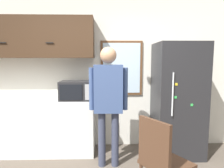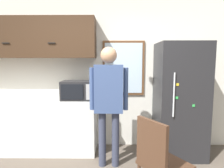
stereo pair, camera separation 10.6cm
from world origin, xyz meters
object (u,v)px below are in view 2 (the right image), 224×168
(microwave, at_px, (77,90))
(person, at_px, (109,95))
(refrigerator, at_px, (180,100))
(chair, at_px, (159,159))

(microwave, distance_m, person, 0.68)
(refrigerator, height_order, chair, refrigerator)
(microwave, distance_m, chair, 1.76)
(person, bearing_deg, refrigerator, 20.06)
(microwave, relative_size, chair, 0.51)
(person, relative_size, refrigerator, 0.95)
(microwave, xyz_separation_m, chair, (1.10, -1.26, -0.55))
(refrigerator, bearing_deg, person, -161.23)
(microwave, xyz_separation_m, person, (0.54, -0.42, -0.00))
(microwave, bearing_deg, refrigerator, -0.73)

